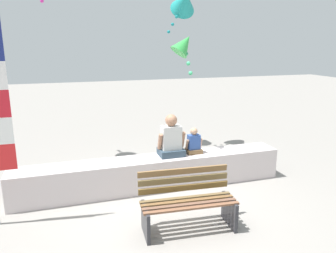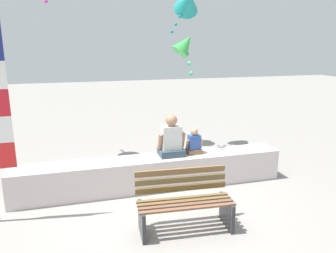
{
  "view_description": "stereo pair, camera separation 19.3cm",
  "coord_description": "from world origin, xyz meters",
  "px_view_note": "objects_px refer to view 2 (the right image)",
  "views": [
    {
      "loc": [
        -1.54,
        -5.0,
        2.76
      ],
      "look_at": [
        0.32,
        0.84,
        1.22
      ],
      "focal_mm": 35.55,
      "sensor_mm": 36.0,
      "label": 1
    },
    {
      "loc": [
        -1.35,
        -5.06,
        2.76
      ],
      "look_at": [
        0.32,
        0.84,
        1.22
      ],
      "focal_mm": 35.55,
      "sensor_mm": 36.0,
      "label": 2
    }
  ],
  "objects_px": {
    "person_adult": "(171,140)",
    "kite_green": "(185,45)",
    "park_bench": "(184,203)",
    "person_child": "(194,143)",
    "kite_teal": "(188,2)"
  },
  "relations": [
    {
      "from": "person_adult",
      "to": "kite_green",
      "type": "xyz_separation_m",
      "value": [
        0.41,
        0.45,
        1.79
      ]
    },
    {
      "from": "park_bench",
      "to": "person_child",
      "type": "relative_size",
      "value": 2.83
    },
    {
      "from": "kite_green",
      "to": "person_adult",
      "type": "bearing_deg",
      "value": -132.35
    },
    {
      "from": "person_child",
      "to": "person_adult",
      "type": "bearing_deg",
      "value": -179.95
    },
    {
      "from": "park_bench",
      "to": "person_adult",
      "type": "bearing_deg",
      "value": 80.67
    },
    {
      "from": "kite_teal",
      "to": "person_child",
      "type": "bearing_deg",
      "value": -104.96
    },
    {
      "from": "person_adult",
      "to": "kite_teal",
      "type": "relative_size",
      "value": 0.71
    },
    {
      "from": "park_bench",
      "to": "kite_teal",
      "type": "relative_size",
      "value": 1.26
    },
    {
      "from": "person_child",
      "to": "kite_green",
      "type": "xyz_separation_m",
      "value": [
        -0.06,
        0.45,
        1.9
      ]
    },
    {
      "from": "park_bench",
      "to": "person_adult",
      "type": "distance_m",
      "value": 1.71
    },
    {
      "from": "person_adult",
      "to": "kite_green",
      "type": "relative_size",
      "value": 0.97
    },
    {
      "from": "kite_teal",
      "to": "park_bench",
      "type": "bearing_deg",
      "value": -109.16
    },
    {
      "from": "person_adult",
      "to": "park_bench",
      "type": "bearing_deg",
      "value": -99.33
    },
    {
      "from": "kite_green",
      "to": "kite_teal",
      "type": "bearing_deg",
      "value": 69.79
    },
    {
      "from": "person_adult",
      "to": "person_child",
      "type": "xyz_separation_m",
      "value": [
        0.48,
        0.0,
        -0.12
      ]
    }
  ]
}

